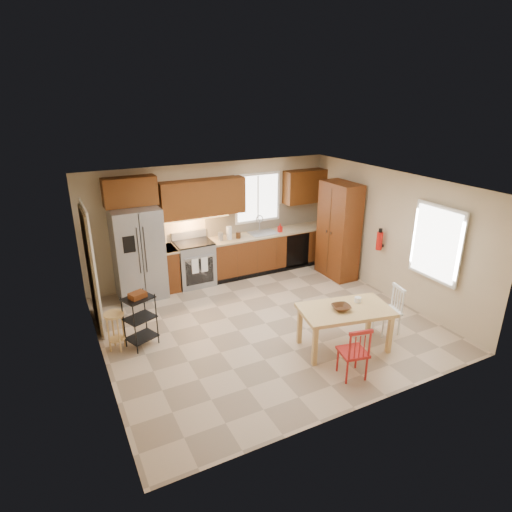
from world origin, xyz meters
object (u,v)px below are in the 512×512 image
object	(u,v)px
bar_stool	(116,331)
table_jar	(358,301)
range_stove	(194,264)
chair_white	(388,310)
dining_table	(344,329)
soap_bottle	(280,228)
utility_cart	(140,321)
chair_red	(353,351)
fire_extinguisher	(379,241)
table_bowl	(341,310)
refrigerator	(138,253)
pantry	(339,231)

from	to	relation	value
bar_stool	table_jar	bearing A→B (deg)	-16.58
table_jar	bar_stool	size ratio (longest dim) A/B	0.17
range_stove	chair_white	distance (m)	4.05
dining_table	chair_white	size ratio (longest dim) A/B	1.70
soap_bottle	utility_cart	world-z (taller)	soap_bottle
soap_bottle	chair_red	world-z (taller)	soap_bottle
soap_bottle	table_jar	distance (m)	3.29
fire_extinguisher	table_bowl	bearing A→B (deg)	-144.84
refrigerator	dining_table	size ratio (longest dim) A/B	1.28
chair_red	table_bowl	distance (m)	0.76
table_jar	bar_stool	world-z (taller)	table_jar
chair_red	chair_white	distance (m)	1.48
chair_white	bar_stool	bearing A→B (deg)	81.39
refrigerator	soap_bottle	distance (m)	3.18
table_jar	fire_extinguisher	bearing A→B (deg)	39.57
fire_extinguisher	chair_white	world-z (taller)	fire_extinguisher
soap_bottle	table_jar	world-z (taller)	soap_bottle
fire_extinguisher	utility_cart	world-z (taller)	fire_extinguisher
fire_extinguisher	bar_stool	bearing A→B (deg)	177.67
range_stove	soap_bottle	distance (m)	2.10
chair_white	fire_extinguisher	bearing A→B (deg)	-23.26
soap_bottle	table_bowl	distance (m)	3.45
pantry	chair_red	world-z (taller)	pantry
chair_white	table_bowl	xyz separation A→B (m)	(-1.04, -0.05, 0.28)
range_stove	utility_cart	bearing A→B (deg)	-129.70
pantry	soap_bottle	bearing A→B (deg)	136.55
fire_extinguisher	chair_red	world-z (taller)	fire_extinguisher
range_stove	chair_red	world-z (taller)	range_stove
range_stove	fire_extinguisher	bearing A→B (deg)	-32.62
dining_table	chair_white	bearing A→B (deg)	14.64
range_stove	soap_bottle	size ratio (longest dim) A/B	4.82
soap_bottle	chair_red	distance (m)	4.17
dining_table	bar_stool	world-z (taller)	dining_table
chair_white	bar_stool	xyz separation A→B (m)	(-4.20, 1.55, -0.09)
soap_bottle	utility_cart	xyz separation A→B (m)	(-3.60, -1.81, -0.55)
refrigerator	table_jar	bearing A→B (deg)	-49.92
refrigerator	chair_white	bearing A→B (deg)	-44.30
refrigerator	soap_bottle	world-z (taller)	refrigerator
bar_stool	fire_extinguisher	bearing A→B (deg)	4.08
fire_extinguisher	chair_red	size ratio (longest dim) A/B	0.43
bar_stool	dining_table	bearing A→B (deg)	-19.79
table_bowl	bar_stool	distance (m)	3.56
dining_table	pantry	bearing A→B (deg)	67.01
range_stove	bar_stool	size ratio (longest dim) A/B	1.43
refrigerator	chair_white	distance (m)	4.77
pantry	chair_red	bearing A→B (deg)	-123.36
range_stove	chair_red	xyz separation A→B (m)	(0.95, -4.07, -0.04)
pantry	chair_white	bearing A→B (deg)	-107.07
refrigerator	pantry	distance (m)	4.23
pantry	table_jar	bearing A→B (deg)	-120.30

